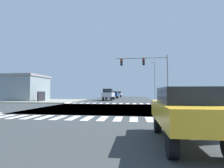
% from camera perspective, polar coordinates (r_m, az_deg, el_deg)
% --- Properties ---
extents(ground, '(90.00, 90.00, 0.05)m').
position_cam_1_polar(ground, '(18.82, -2.72, -7.94)').
color(ground, '#34383A').
extents(sidewalk_corner_ne, '(12.00, 12.00, 0.14)m').
position_cam_1_polar(sidewalk_corner_ne, '(31.98, 25.23, -5.33)').
color(sidewalk_corner_ne, gray).
rests_on(sidewalk_corner_ne, ground).
extents(sidewalk_corner_nw, '(12.00, 12.00, 0.14)m').
position_cam_1_polar(sidewalk_corner_nw, '(34.58, -20.75, -5.18)').
color(sidewalk_corner_nw, gray).
rests_on(sidewalk_corner_nw, ground).
extents(crosswalk_near, '(13.50, 2.00, 0.01)m').
position_cam_1_polar(crosswalk_near, '(11.83, -10.37, -10.94)').
color(crosswalk_near, white).
rests_on(crosswalk_near, ground).
extents(crosswalk_far, '(13.50, 2.00, 0.01)m').
position_cam_1_polar(crosswalk_far, '(26.04, -0.39, -6.40)').
color(crosswalk_far, white).
rests_on(crosswalk_far, ground).
extents(traffic_signal_mast, '(7.68, 0.55, 7.12)m').
position_cam_1_polar(traffic_signal_mast, '(26.01, 11.51, 5.32)').
color(traffic_signal_mast, gray).
rests_on(traffic_signal_mast, ground).
extents(street_lamp, '(1.78, 0.32, 8.61)m').
position_cam_1_polar(street_lamp, '(40.78, 13.57, 2.22)').
color(street_lamp, gray).
rests_on(street_lamp, ground).
extents(bank_building, '(11.77, 7.40, 4.96)m').
position_cam_1_polar(bank_building, '(38.37, -28.74, -1.15)').
color(bank_building, gray).
rests_on(bank_building, ground).
extents(sedan_nearside_1, '(1.80, 4.30, 1.88)m').
position_cam_1_polar(sedan_nearside_1, '(6.45, 22.73, -7.83)').
color(sedan_nearside_1, black).
rests_on(sedan_nearside_1, ground).
extents(pickup_farside_1, '(2.00, 5.10, 2.35)m').
position_cam_1_polar(pickup_farside_1, '(35.17, -1.19, -3.31)').
color(pickup_farside_1, black).
rests_on(pickup_farside_1, ground).
extents(sedan_crossing_2, '(1.80, 4.30, 1.88)m').
position_cam_1_polar(sedan_crossing_2, '(45.71, 0.83, -3.37)').
color(sedan_crossing_2, black).
rests_on(sedan_crossing_2, ground).
extents(sedan_leading_3, '(1.80, 4.30, 1.88)m').
position_cam_1_polar(sedan_leading_3, '(56.34, -0.98, -3.22)').
color(sedan_leading_3, black).
rests_on(sedan_leading_3, ground).
extents(sedan_outer_4, '(1.80, 4.30, 1.88)m').
position_cam_1_polar(sedan_outer_4, '(57.75, 2.23, -3.21)').
color(sedan_outer_4, black).
rests_on(sedan_outer_4, ground).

